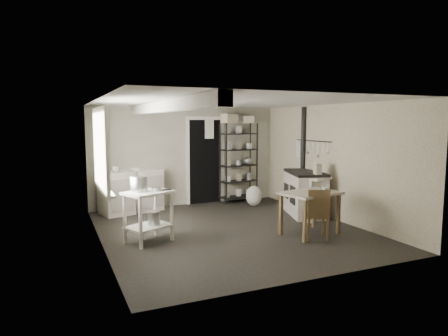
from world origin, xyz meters
name	(u,v)px	position (x,y,z in m)	size (l,w,h in m)	color
floor	(231,230)	(0.00, 0.00, 0.00)	(5.00, 5.00, 0.00)	black
ceiling	(231,102)	(0.00, 0.00, 2.30)	(5.00, 5.00, 0.00)	silver
wall_back	(187,156)	(0.00, 2.50, 1.15)	(4.50, 0.02, 2.30)	#ABA792
wall_front	(316,188)	(0.00, -2.50, 1.15)	(4.50, 0.02, 2.30)	#ABA792
wall_left	(100,173)	(-2.25, 0.00, 1.15)	(0.02, 5.00, 2.30)	#ABA792
wall_right	(333,162)	(2.25, 0.00, 1.15)	(0.02, 5.00, 2.30)	#ABA792
window	(99,150)	(-2.22, 0.20, 1.50)	(0.12, 1.76, 1.28)	white
doorway	(205,162)	(0.45, 2.47, 1.00)	(0.96, 0.10, 2.08)	white
ceiling_beam	(164,106)	(-1.20, 0.00, 2.20)	(0.18, 5.00, 0.18)	white
wallpaper_panel	(332,162)	(2.24, 0.00, 1.15)	(0.01, 5.00, 2.30)	beige
utensil_rail	(313,141)	(2.19, 0.60, 1.55)	(0.06, 1.20, 0.44)	#B5B5B7
prep_table	(149,218)	(-1.53, -0.14, 0.40)	(0.73, 0.52, 0.84)	white
stockpot	(139,185)	(-1.66, -0.10, 0.94)	(0.27, 0.27, 0.29)	#B5B5B7
saucepan	(157,190)	(-1.39, -0.18, 0.85)	(0.18, 0.18, 0.10)	#B5B5B7
bucket	(154,218)	(-1.43, -0.12, 0.39)	(0.20, 0.20, 0.22)	#B5B5B7
base_cabinets	(131,191)	(-1.38, 2.18, 0.46)	(1.39, 0.59, 0.91)	silver
mixing_bowl	(136,169)	(-1.29, 2.07, 0.96)	(0.30, 0.30, 0.07)	white
counter_cup	(115,169)	(-1.71, 2.12, 0.97)	(0.14, 0.14, 0.11)	white
shelf_rack	(239,163)	(1.26, 2.31, 0.95)	(0.91, 0.36, 1.93)	black
shelf_jar	(229,146)	(1.02, 2.31, 1.37)	(0.09, 0.09, 0.20)	white
storage_box_a	(229,119)	(1.00, 2.28, 2.01)	(0.31, 0.27, 0.21)	beige
storage_box_b	(248,120)	(1.49, 2.27, 1.99)	(0.26, 0.24, 0.16)	beige
stove	(305,194)	(1.92, 0.45, 0.44)	(0.65, 1.17, 0.92)	silver
stovepipe	(303,138)	(2.20, 0.96, 1.59)	(0.12, 0.12, 1.54)	black
side_ledge	(318,199)	(1.91, 0.00, 0.43)	(0.56, 0.30, 0.85)	white
oats_box	(318,170)	(1.89, 0.00, 1.01)	(0.12, 0.19, 0.29)	beige
work_table	(310,213)	(1.14, -0.81, 0.38)	(0.99, 0.69, 0.75)	beige
table_cup	(325,189)	(1.38, -0.90, 0.80)	(0.09, 0.09, 0.09)	white
chair	(317,211)	(1.08, -1.09, 0.48)	(0.35, 0.37, 0.86)	brown
flour_sack	(254,196)	(1.38, 1.71, 0.24)	(0.39, 0.33, 0.46)	silver
floor_crock	(310,219)	(1.63, -0.15, 0.07)	(0.12, 0.12, 0.15)	white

